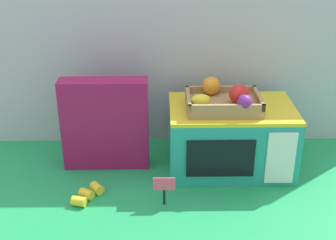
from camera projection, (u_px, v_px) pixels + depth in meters
The scene contains 7 objects.
ground_plane at pixel (192, 164), 1.69m from camera, with size 1.70×1.70×0.00m, color #219E54.
display_back_panel at pixel (191, 44), 1.71m from camera, with size 1.61×0.03×0.79m, color #B7BABF.
toy_microwave at pixel (230, 137), 1.63m from camera, with size 0.43×0.29×0.24m.
food_groups_crate at pixel (224, 100), 1.55m from camera, with size 0.25×0.19×0.09m.
cookie_set_box at pixel (105, 124), 1.62m from camera, with size 0.30×0.08×0.33m.
price_sign at pixel (164, 187), 1.44m from camera, with size 0.07×0.01×0.10m.
loose_toy_banana at pixel (88, 194), 1.49m from camera, with size 0.10×0.12×0.03m.
Camera 1 is at (-0.11, -1.46, 0.87)m, focal length 48.88 mm.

